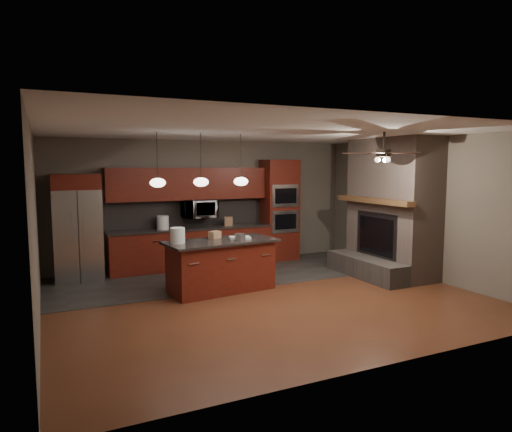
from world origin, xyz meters
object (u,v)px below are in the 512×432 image
white_bucket (178,236)px  counter_box (228,221)px  refrigerator (77,228)px  microwave (199,209)px  kitchen_island (221,265)px  paint_tray (240,238)px  counter_bucket (163,222)px  oven_tower (279,210)px  paint_can (240,237)px  cardboard_box (215,235)px

white_bucket → counter_box: (1.71, 1.95, -0.06)m
refrigerator → microwave: bearing=3.0°
kitchen_island → paint_tray: bearing=-0.6°
refrigerator → white_bucket: size_ratio=7.71×
paint_tray → counter_bucket: 2.19m
refrigerator → white_bucket: refrigerator is taller
microwave → white_bucket: microwave is taller
oven_tower → paint_can: bearing=-131.8°
microwave → paint_can: 2.26m
counter_box → refrigerator: bearing=-163.1°
oven_tower → counter_bucket: size_ratio=8.31×
paint_tray → refrigerator: bearing=157.6°
white_bucket → paint_can: bearing=-9.5°
paint_tray → cardboard_box: bearing=162.8°
counter_bucket → counter_box: 1.48m
cardboard_box → kitchen_island: bearing=-111.0°
white_bucket → counter_box: white_bucket is taller
refrigerator → counter_bucket: bearing=2.7°
white_bucket → counter_bucket: (0.23, 2.00, -0.01)m
microwave → cardboard_box: size_ratio=3.62×
paint_tray → cardboard_box: size_ratio=1.85×
microwave → counter_bucket: microwave is taller
microwave → kitchen_island: 2.25m
paint_tray → microwave: bearing=106.4°
oven_tower → paint_tray: (-1.86, -1.97, -0.25)m
oven_tower → counter_bucket: 2.81m
oven_tower → microwave: (-1.98, 0.06, 0.11)m
refrigerator → counter_box: refrigerator is taller
oven_tower → kitchen_island: 3.10m
paint_can → kitchen_island: bearing=150.5°
microwave → refrigerator: bearing=-177.0°
kitchen_island → oven_tower: bearing=35.2°
oven_tower → kitchen_island: oven_tower is taller
counter_box → paint_can: bearing=-90.0°
paint_tray → counter_bucket: bearing=128.7°
refrigerator → white_bucket: bearing=-52.5°
white_bucket → cardboard_box: 0.81m
kitchen_island → counter_box: (0.92, 1.97, 0.53)m
microwave → paint_tray: bearing=-86.8°
microwave → oven_tower: bearing=-1.7°
cardboard_box → counter_box: size_ratio=1.03×
oven_tower → paint_can: size_ratio=12.66×
kitchen_island → paint_can: paint_can is taller
oven_tower → cardboard_box: 2.86m
microwave → kitchen_island: size_ratio=0.35×
refrigerator → paint_can: (2.56, -2.10, -0.06)m
oven_tower → kitchen_island: bearing=-138.2°
cardboard_box → paint_can: bearing=-79.6°
paint_can → counter_box: counter_box is taller
paint_tray → counter_bucket: counter_bucket is taller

